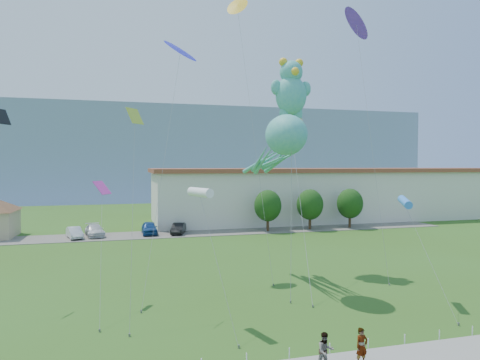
{
  "coord_description": "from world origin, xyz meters",
  "views": [
    {
      "loc": [
        -8.07,
        -18.98,
        8.71
      ],
      "look_at": [
        -0.79,
        8.0,
        7.74
      ],
      "focal_mm": 32.0,
      "sensor_mm": 36.0,
      "label": 1
    }
  ],
  "objects_px": {
    "parked_car_blue": "(149,228)",
    "teddy_bear_kite": "(291,90)",
    "pedestrian_right": "(325,351)",
    "parked_car_silver": "(75,233)",
    "octopus_kite": "(281,145)",
    "warehouse": "(341,193)",
    "pedestrian_left": "(362,346)",
    "parked_car_black": "(178,228)",
    "parked_car_white": "(95,230)"
  },
  "relations": [
    {
      "from": "parked_car_blue",
      "to": "parked_car_black",
      "type": "distance_m",
      "value": 3.61
    },
    {
      "from": "pedestrian_right",
      "to": "teddy_bear_kite",
      "type": "distance_m",
      "value": 22.89
    },
    {
      "from": "pedestrian_left",
      "to": "teddy_bear_kite",
      "type": "height_order",
      "value": "teddy_bear_kite"
    },
    {
      "from": "pedestrian_left",
      "to": "parked_car_black",
      "type": "distance_m",
      "value": 37.8
    },
    {
      "from": "warehouse",
      "to": "parked_car_silver",
      "type": "xyz_separation_m",
      "value": [
        -39.89,
        -9.34,
        -3.41
      ]
    },
    {
      "from": "parked_car_blue",
      "to": "octopus_kite",
      "type": "distance_m",
      "value": 28.75
    },
    {
      "from": "pedestrian_right",
      "to": "parked_car_silver",
      "type": "relative_size",
      "value": 0.39
    },
    {
      "from": "teddy_bear_kite",
      "to": "parked_car_white",
      "type": "bearing_deg",
      "value": 128.89
    },
    {
      "from": "parked_car_black",
      "to": "octopus_kite",
      "type": "height_order",
      "value": "octopus_kite"
    },
    {
      "from": "parked_car_black",
      "to": "parked_car_silver",
      "type": "bearing_deg",
      "value": -163.32
    },
    {
      "from": "warehouse",
      "to": "pedestrian_right",
      "type": "xyz_separation_m",
      "value": [
        -25.97,
        -46.8,
        -3.24
      ]
    },
    {
      "from": "parked_car_blue",
      "to": "parked_car_black",
      "type": "bearing_deg",
      "value": -10.77
    },
    {
      "from": "parked_car_silver",
      "to": "octopus_kite",
      "type": "distance_m",
      "value": 31.61
    },
    {
      "from": "parked_car_white",
      "to": "teddy_bear_kite",
      "type": "relative_size",
      "value": 0.27
    },
    {
      "from": "parked_car_black",
      "to": "teddy_bear_kite",
      "type": "relative_size",
      "value": 0.23
    },
    {
      "from": "pedestrian_left",
      "to": "pedestrian_right",
      "type": "bearing_deg",
      "value": 172.35
    },
    {
      "from": "pedestrian_right",
      "to": "parked_car_silver",
      "type": "height_order",
      "value": "pedestrian_right"
    },
    {
      "from": "octopus_kite",
      "to": "teddy_bear_kite",
      "type": "height_order",
      "value": "teddy_bear_kite"
    },
    {
      "from": "parked_car_white",
      "to": "parked_car_blue",
      "type": "bearing_deg",
      "value": -12.48
    },
    {
      "from": "warehouse",
      "to": "teddy_bear_kite",
      "type": "distance_m",
      "value": 37.62
    },
    {
      "from": "parked_car_blue",
      "to": "teddy_bear_kite",
      "type": "relative_size",
      "value": 0.26
    },
    {
      "from": "parked_car_blue",
      "to": "octopus_kite",
      "type": "relative_size",
      "value": 0.37
    },
    {
      "from": "pedestrian_right",
      "to": "octopus_kite",
      "type": "xyz_separation_m",
      "value": [
        2.54,
        12.17,
        9.26
      ]
    },
    {
      "from": "pedestrian_right",
      "to": "teddy_bear_kite",
      "type": "relative_size",
      "value": 0.09
    },
    {
      "from": "parked_car_black",
      "to": "warehouse",
      "type": "bearing_deg",
      "value": 34.33
    },
    {
      "from": "pedestrian_right",
      "to": "parked_car_blue",
      "type": "distance_m",
      "value": 38.6
    },
    {
      "from": "teddy_bear_kite",
      "to": "parked_car_silver",
      "type": "bearing_deg",
      "value": 133.62
    },
    {
      "from": "warehouse",
      "to": "pedestrian_left",
      "type": "distance_m",
      "value": 52.84
    },
    {
      "from": "octopus_kite",
      "to": "teddy_bear_kite",
      "type": "distance_m",
      "value": 7.54
    },
    {
      "from": "parked_car_white",
      "to": "parked_car_blue",
      "type": "xyz_separation_m",
      "value": [
        6.53,
        -0.16,
        0.07
      ]
    },
    {
      "from": "parked_car_white",
      "to": "octopus_kite",
      "type": "height_order",
      "value": "octopus_kite"
    },
    {
      "from": "warehouse",
      "to": "parked_car_white",
      "type": "xyz_separation_m",
      "value": [
        -37.7,
        -8.39,
        -3.36
      ]
    },
    {
      "from": "pedestrian_right",
      "to": "parked_car_black",
      "type": "distance_m",
      "value": 37.65
    },
    {
      "from": "parked_car_silver",
      "to": "parked_car_blue",
      "type": "bearing_deg",
      "value": -10.57
    },
    {
      "from": "parked_car_silver",
      "to": "octopus_kite",
      "type": "relative_size",
      "value": 0.33
    },
    {
      "from": "parked_car_white",
      "to": "parked_car_black",
      "type": "distance_m",
      "value": 10.12
    },
    {
      "from": "parked_car_silver",
      "to": "parked_car_blue",
      "type": "xyz_separation_m",
      "value": [
        8.72,
        0.79,
        0.11
      ]
    },
    {
      "from": "parked_car_white",
      "to": "parked_car_black",
      "type": "relative_size",
      "value": 1.19
    },
    {
      "from": "pedestrian_right",
      "to": "parked_car_black",
      "type": "xyz_separation_m",
      "value": [
        -1.64,
        37.62,
        -0.15
      ]
    },
    {
      "from": "teddy_bear_kite",
      "to": "pedestrian_right",
      "type": "bearing_deg",
      "value": -107.19
    },
    {
      "from": "pedestrian_right",
      "to": "parked_car_silver",
      "type": "xyz_separation_m",
      "value": [
        -13.91,
        37.46,
        -0.16
      ]
    },
    {
      "from": "parked_car_black",
      "to": "pedestrian_right",
      "type": "bearing_deg",
      "value": -71.57
    },
    {
      "from": "parked_car_white",
      "to": "teddy_bear_kite",
      "type": "distance_m",
      "value": 30.65
    },
    {
      "from": "parked_car_white",
      "to": "parked_car_blue",
      "type": "height_order",
      "value": "parked_car_blue"
    },
    {
      "from": "pedestrian_right",
      "to": "octopus_kite",
      "type": "height_order",
      "value": "octopus_kite"
    },
    {
      "from": "parked_car_blue",
      "to": "warehouse",
      "type": "bearing_deg",
      "value": 14.6
    },
    {
      "from": "octopus_kite",
      "to": "parked_car_silver",
      "type": "bearing_deg",
      "value": 123.04
    },
    {
      "from": "warehouse",
      "to": "octopus_kite",
      "type": "distance_m",
      "value": 42.25
    },
    {
      "from": "parked_car_blue",
      "to": "parked_car_black",
      "type": "relative_size",
      "value": 1.11
    },
    {
      "from": "pedestrian_left",
      "to": "parked_car_blue",
      "type": "xyz_separation_m",
      "value": [
        -6.9,
        38.28,
        -0.07
      ]
    }
  ]
}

